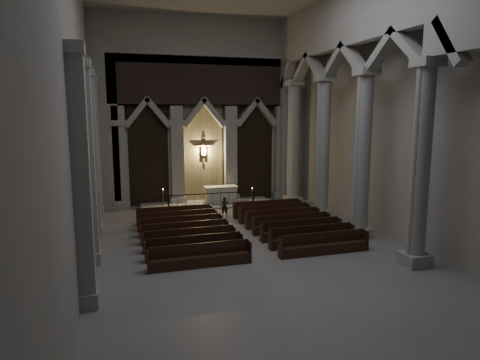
{
  "coord_description": "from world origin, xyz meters",
  "views": [
    {
      "loc": [
        -5.84,
        -16.08,
        6.06
      ],
      "look_at": [
        -0.1,
        3.0,
        2.85
      ],
      "focal_mm": 32.0,
      "sensor_mm": 36.0,
      "label": 1
    }
  ],
  "objects_px": {
    "pews": "(240,231)",
    "worshipper": "(225,207)",
    "altar_rail": "(212,198)",
    "altar": "(221,194)",
    "candle_stand_left": "(163,205)",
    "candle_stand_right": "(252,202)"
  },
  "relations": [
    {
      "from": "pews",
      "to": "worshipper",
      "type": "distance_m",
      "value": 4.29
    },
    {
      "from": "altar_rail",
      "to": "pews",
      "type": "bearing_deg",
      "value": -90.0
    },
    {
      "from": "altar",
      "to": "candle_stand_left",
      "type": "height_order",
      "value": "candle_stand_left"
    },
    {
      "from": "altar",
      "to": "pews",
      "type": "relative_size",
      "value": 0.22
    },
    {
      "from": "candle_stand_left",
      "to": "candle_stand_right",
      "type": "relative_size",
      "value": 1.07
    },
    {
      "from": "pews",
      "to": "altar",
      "type": "bearing_deg",
      "value": 83.16
    },
    {
      "from": "altar",
      "to": "altar_rail",
      "type": "relative_size",
      "value": 0.39
    },
    {
      "from": "candle_stand_right",
      "to": "worshipper",
      "type": "relative_size",
      "value": 1.16
    },
    {
      "from": "altar",
      "to": "altar_rail",
      "type": "height_order",
      "value": "altar"
    },
    {
      "from": "altar",
      "to": "worshipper",
      "type": "relative_size",
      "value": 1.91
    },
    {
      "from": "altar_rail",
      "to": "candle_stand_left",
      "type": "height_order",
      "value": "candle_stand_left"
    },
    {
      "from": "candle_stand_right",
      "to": "worshipper",
      "type": "height_order",
      "value": "candle_stand_right"
    },
    {
      "from": "worshipper",
      "to": "candle_stand_left",
      "type": "bearing_deg",
      "value": 159.35
    },
    {
      "from": "candle_stand_left",
      "to": "altar_rail",
      "type": "bearing_deg",
      "value": -9.53
    },
    {
      "from": "altar_rail",
      "to": "candle_stand_left",
      "type": "distance_m",
      "value": 3.02
    },
    {
      "from": "altar",
      "to": "candle_stand_right",
      "type": "bearing_deg",
      "value": -42.43
    },
    {
      "from": "altar_rail",
      "to": "pews",
      "type": "xyz_separation_m",
      "value": [
        0.0,
        -6.07,
        -0.42
      ]
    },
    {
      "from": "pews",
      "to": "worshipper",
      "type": "relative_size",
      "value": 8.57
    },
    {
      "from": "altar_rail",
      "to": "candle_stand_right",
      "type": "bearing_deg",
      "value": -5.8
    },
    {
      "from": "candle_stand_right",
      "to": "worshipper",
      "type": "xyz_separation_m",
      "value": [
        -2.2,
        -1.54,
        0.2
      ]
    },
    {
      "from": "pews",
      "to": "worshipper",
      "type": "bearing_deg",
      "value": 85.44
    },
    {
      "from": "altar",
      "to": "candle_stand_right",
      "type": "height_order",
      "value": "candle_stand_right"
    }
  ]
}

